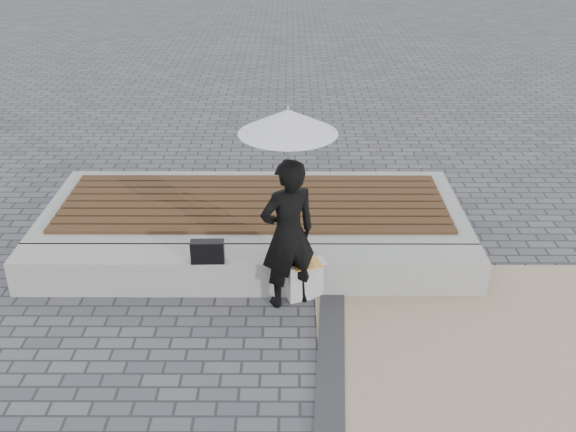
# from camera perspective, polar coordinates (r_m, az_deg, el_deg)

# --- Properties ---
(ground) EXTENTS (80.00, 80.00, 0.00)m
(ground) POSITION_cam_1_polar(r_m,az_deg,el_deg) (5.87, -4.24, -14.60)
(ground) COLOR #525257
(ground) RESTS_ON ground
(edging_band) EXTENTS (0.61, 5.20, 0.04)m
(edging_band) POSITION_cam_1_polar(r_m,az_deg,el_deg) (5.49, 3.60, -17.96)
(edging_band) COLOR #303033
(edging_band) RESTS_ON ground
(seating_ledge) EXTENTS (5.00, 0.45, 0.40)m
(seating_ledge) POSITION_cam_1_polar(r_m,az_deg,el_deg) (7.04, -3.40, -4.69)
(seating_ledge) COLOR #9F9E99
(seating_ledge) RESTS_ON ground
(timber_platform) EXTENTS (5.00, 2.00, 0.40)m
(timber_platform) POSITION_cam_1_polar(r_m,az_deg,el_deg) (8.08, -2.93, -0.22)
(timber_platform) COLOR #989893
(timber_platform) RESTS_ON ground
(timber_decking) EXTENTS (4.60, 1.60, 0.04)m
(timber_decking) POSITION_cam_1_polar(r_m,az_deg,el_deg) (7.98, -2.96, 1.19)
(timber_decking) COLOR #4F2F1D
(timber_decking) RESTS_ON timber_platform
(woman) EXTENTS (0.69, 0.59, 1.59)m
(woman) POSITION_cam_1_polar(r_m,az_deg,el_deg) (6.46, 0.00, -1.60)
(woman) COLOR black
(woman) RESTS_ON ground
(parasol) EXTENTS (0.92, 0.92, 1.17)m
(parasol) POSITION_cam_1_polar(r_m,az_deg,el_deg) (5.99, -0.00, 8.20)
(parasol) COLOR #ACACB1
(parasol) RESTS_ON ground
(handbag) EXTENTS (0.35, 0.13, 0.24)m
(handbag) POSITION_cam_1_polar(r_m,az_deg,el_deg) (6.77, -6.99, -3.08)
(handbag) COLOR black
(handbag) RESTS_ON seating_ledge
(canvas_tote) EXTENTS (0.43, 0.29, 0.42)m
(canvas_tote) POSITION_cam_1_polar(r_m,az_deg,el_deg) (6.85, 1.57, -5.51)
(canvas_tote) COLOR silver
(canvas_tote) RESTS_ON ground
(magazine) EXTENTS (0.35, 0.30, 0.01)m
(magazine) POSITION_cam_1_polar(r_m,az_deg,el_deg) (6.69, 1.60, -4.18)
(magazine) COLOR #D44531
(magazine) RESTS_ON canvas_tote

